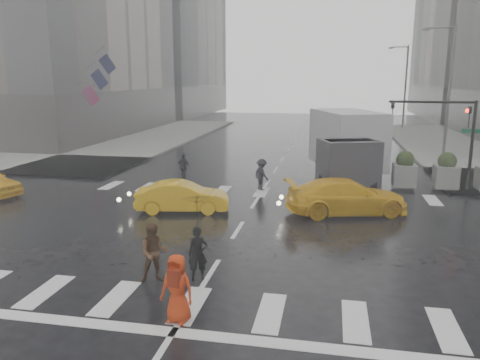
% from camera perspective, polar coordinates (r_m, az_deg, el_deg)
% --- Properties ---
extents(ground, '(120.00, 120.00, 0.00)m').
position_cam_1_polar(ground, '(17.48, -0.28, -6.12)').
color(ground, black).
rests_on(ground, ground).
extents(sidewalk_nw, '(35.00, 35.00, 0.15)m').
position_cam_1_polar(sidewalk_nw, '(41.08, -22.78, 3.72)').
color(sidewalk_nw, slate).
rests_on(sidewalk_nw, ground).
extents(road_markings, '(18.00, 48.00, 0.01)m').
position_cam_1_polar(road_markings, '(17.48, -0.28, -6.10)').
color(road_markings, silver).
rests_on(road_markings, ground).
extents(traffic_signal_pole, '(4.45, 0.42, 4.50)m').
position_cam_1_polar(traffic_signal_pole, '(25.04, 24.40, 5.93)').
color(traffic_signal_pole, black).
rests_on(traffic_signal_pole, ground).
extents(street_lamp_near, '(2.15, 0.22, 9.00)m').
position_cam_1_polar(street_lamp_near, '(35.10, 23.98, 10.33)').
color(street_lamp_near, '#59595B').
rests_on(street_lamp_near, ground).
extents(street_lamp_far, '(2.15, 0.22, 9.00)m').
position_cam_1_polar(street_lamp_far, '(54.79, 19.40, 11.02)').
color(street_lamp_far, '#59595B').
rests_on(street_lamp_far, ground).
extents(planter_west, '(1.10, 1.10, 1.80)m').
position_cam_1_polar(planter_west, '(25.16, 19.41, 1.20)').
color(planter_west, slate).
rests_on(planter_west, ground).
extents(planter_mid, '(1.10, 1.10, 1.80)m').
position_cam_1_polar(planter_mid, '(25.53, 23.85, 1.00)').
color(planter_mid, slate).
rests_on(planter_mid, ground).
extents(flag_cluster, '(2.87, 3.06, 4.69)m').
position_cam_1_polar(flag_cluster, '(39.30, -17.15, 11.94)').
color(flag_cluster, '#59595B').
rests_on(flag_cluster, ground).
extents(pedestrian_black, '(1.18, 1.19, 2.43)m').
position_cam_1_polar(pedestrian_black, '(12.88, -5.23, -5.21)').
color(pedestrian_black, black).
rests_on(pedestrian_black, ground).
extents(pedestrian_brown, '(0.99, 0.90, 1.66)m').
position_cam_1_polar(pedestrian_brown, '(13.21, -10.43, -8.71)').
color(pedestrian_brown, '#452C18').
rests_on(pedestrian_brown, ground).
extents(pedestrian_orange, '(0.86, 0.62, 1.63)m').
position_cam_1_polar(pedestrian_orange, '(11.07, -7.67, -12.94)').
color(pedestrian_orange, red).
rests_on(pedestrian_orange, ground).
extents(pedestrian_far_a, '(1.03, 0.83, 1.52)m').
position_cam_1_polar(pedestrian_far_a, '(25.88, -6.83, 1.61)').
color(pedestrian_far_a, black).
rests_on(pedestrian_far_a, ground).
extents(pedestrian_far_b, '(1.13, 1.12, 1.59)m').
position_cam_1_polar(pedestrian_far_b, '(23.48, 2.65, 0.67)').
color(pedestrian_far_b, black).
rests_on(pedestrian_far_b, ground).
extents(taxi_mid, '(4.07, 2.11, 1.28)m').
position_cam_1_polar(taxi_mid, '(19.84, -7.04, -2.04)').
color(taxi_mid, '#F6B40C').
rests_on(taxi_mid, ground).
extents(taxi_rear, '(4.83, 3.23, 1.46)m').
position_cam_1_polar(taxi_rear, '(19.87, 12.85, -1.98)').
color(taxi_rear, '#F6B40C').
rests_on(taxi_rear, ground).
extents(box_truck, '(2.68, 7.15, 3.80)m').
position_cam_1_polar(box_truck, '(25.33, 12.91, 4.05)').
color(box_truck, '#B9B8BB').
rests_on(box_truck, ground).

